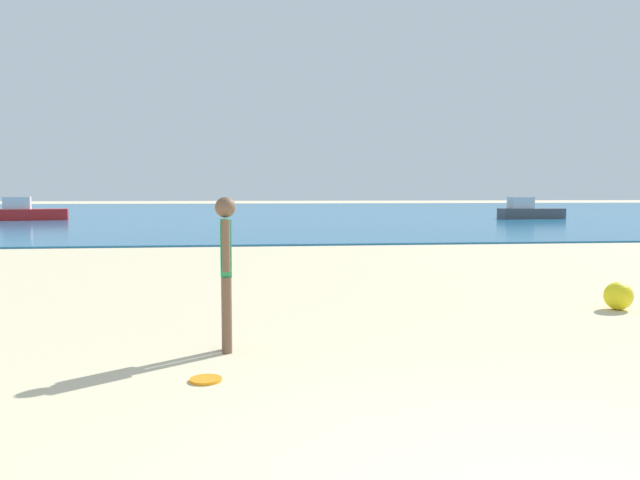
% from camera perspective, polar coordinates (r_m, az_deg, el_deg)
% --- Properties ---
extents(water, '(160.00, 60.00, 0.06)m').
position_cam_1_polar(water, '(48.40, -4.73, 2.62)').
color(water, '#1E6B9E').
rests_on(water, ground).
extents(person_standing, '(0.21, 0.36, 1.58)m').
position_cam_1_polar(person_standing, '(6.36, -8.64, -2.22)').
color(person_standing, brown).
rests_on(person_standing, ground).
extents(frisbee, '(0.28, 0.28, 0.03)m').
position_cam_1_polar(frisbee, '(5.58, -10.45, -12.52)').
color(frisbee, orange).
rests_on(frisbee, ground).
extents(boat_near, '(3.89, 1.97, 1.27)m').
position_cam_1_polar(boat_near, '(37.10, -25.27, 2.34)').
color(boat_near, red).
rests_on(boat_near, water).
extents(boat_far, '(3.67, 1.28, 1.23)m').
position_cam_1_polar(boat_far, '(37.39, 18.66, 2.54)').
color(boat_far, '#4C4C51').
rests_on(boat_far, water).
extents(beach_ball, '(0.39, 0.39, 0.39)m').
position_cam_1_polar(beach_ball, '(9.53, 25.76, -4.65)').
color(beach_ball, yellow).
rests_on(beach_ball, ground).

